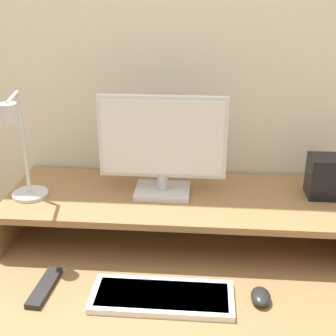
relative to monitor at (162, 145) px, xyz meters
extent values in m
cube|color=beige|center=(0.05, 0.22, 0.18)|extent=(6.00, 0.05, 2.50)
cube|color=olive|center=(0.05, -0.18, -0.34)|extent=(1.12, 0.74, 0.03)
cube|color=olive|center=(-0.50, -0.01, -0.26)|extent=(0.02, 0.40, 0.13)
cube|color=olive|center=(0.05, -0.01, -0.18)|extent=(1.12, 0.40, 0.02)
cube|color=#BCBCC1|center=(0.00, 0.00, -0.16)|extent=(0.18, 0.14, 0.02)
cylinder|color=#BCBCC1|center=(0.00, 0.00, -0.13)|extent=(0.04, 0.04, 0.06)
cube|color=silver|center=(0.00, 0.00, 0.03)|extent=(0.41, 0.02, 0.27)
cube|color=silver|center=(0.00, -0.01, 0.03)|extent=(0.39, 0.01, 0.24)
cylinder|color=silver|center=(-0.43, -0.05, -0.17)|extent=(0.12, 0.12, 0.01)
cylinder|color=silver|center=(-0.43, -0.05, 0.01)|extent=(0.01, 0.01, 0.34)
cylinder|color=silver|center=(-0.42, -0.12, 0.18)|extent=(0.03, 0.13, 0.01)
cylinder|color=silver|center=(-0.41, -0.18, 0.15)|extent=(0.05, 0.05, 0.05)
cube|color=black|center=(0.53, 0.03, -0.10)|extent=(0.11, 0.10, 0.14)
cube|color=white|center=(0.03, -0.35, -0.31)|extent=(0.39, 0.16, 0.02)
cube|color=silver|center=(0.03, -0.35, -0.31)|extent=(0.36, 0.13, 0.01)
ellipsoid|color=black|center=(0.30, -0.34, -0.31)|extent=(0.05, 0.08, 0.03)
cube|color=black|center=(-0.31, -0.34, -0.32)|extent=(0.06, 0.18, 0.02)
camera|label=1|loc=(0.13, -1.39, 0.51)|focal=50.00mm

